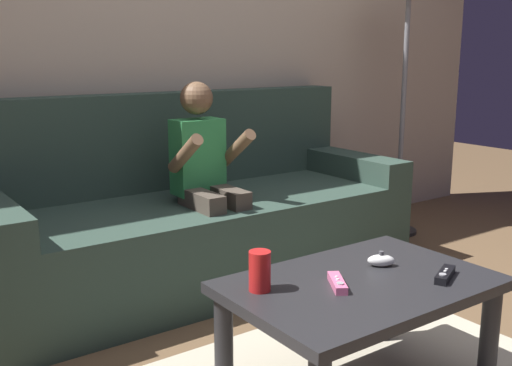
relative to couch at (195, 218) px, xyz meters
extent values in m
cube|color=#B2A38E|center=(0.04, 0.39, 0.95)|extent=(4.90, 0.05, 2.50)
cube|color=#2D4238|center=(0.00, -0.06, -0.09)|extent=(2.09, 0.80, 0.42)
cube|color=#2D4238|center=(0.00, 0.26, 0.36)|extent=(2.09, 0.16, 0.48)
cube|color=#2D4238|center=(0.95, -0.06, 0.18)|extent=(0.18, 0.80, 0.13)
cylinder|color=#4C4238|center=(-0.10, -0.38, -0.09)|extent=(0.08, 0.08, 0.42)
cylinder|color=#4C4238|center=(0.03, -0.38, -0.09)|extent=(0.08, 0.08, 0.42)
cube|color=#4C4238|center=(-0.10, -0.24, 0.15)|extent=(0.09, 0.28, 0.09)
cube|color=#4C4238|center=(0.03, -0.24, 0.15)|extent=(0.09, 0.28, 0.09)
cube|color=#33934C|center=(-0.03, -0.10, 0.32)|extent=(0.23, 0.13, 0.35)
cylinder|color=brown|center=(-0.17, -0.22, 0.37)|extent=(0.06, 0.25, 0.20)
cylinder|color=brown|center=(0.10, -0.22, 0.37)|extent=(0.06, 0.25, 0.20)
sphere|color=brown|center=(-0.03, -0.10, 0.59)|extent=(0.15, 0.15, 0.15)
cube|color=#232326|center=(-0.10, -1.23, 0.08)|extent=(0.83, 0.55, 0.04)
cylinder|color=#232326|center=(0.26, -1.45, -0.12)|extent=(0.06, 0.06, 0.36)
cylinder|color=#232326|center=(-0.47, -1.00, -0.12)|extent=(0.06, 0.06, 0.36)
cylinder|color=#232326|center=(0.26, -1.00, -0.12)|extent=(0.06, 0.06, 0.36)
cube|color=pink|center=(-0.20, -1.22, 0.11)|extent=(0.10, 0.14, 0.02)
cylinder|color=#99999E|center=(-0.22, -1.26, 0.13)|extent=(0.02, 0.02, 0.00)
cylinder|color=silver|center=(-0.20, -1.23, 0.13)|extent=(0.01, 0.01, 0.00)
cylinder|color=silver|center=(-0.19, -1.21, 0.13)|extent=(0.01, 0.01, 0.00)
ellipsoid|color=white|center=(0.04, -1.18, 0.12)|extent=(0.10, 0.09, 0.04)
cylinder|color=#4C4C51|center=(0.04, -1.18, 0.15)|extent=(0.02, 0.02, 0.01)
cube|color=black|center=(0.12, -1.37, 0.11)|extent=(0.14, 0.09, 0.02)
cylinder|color=#99999E|center=(0.09, -1.39, 0.13)|extent=(0.02, 0.02, 0.00)
cylinder|color=silver|center=(0.12, -1.37, 0.13)|extent=(0.01, 0.01, 0.00)
cylinder|color=silver|center=(0.14, -1.36, 0.13)|extent=(0.01, 0.01, 0.00)
cylinder|color=red|center=(-0.41, -1.11, 0.16)|extent=(0.07, 0.07, 0.12)
cylinder|color=black|center=(1.39, -0.06, -0.29)|extent=(0.24, 0.24, 0.02)
cylinder|color=slate|center=(1.39, -0.06, 0.44)|extent=(0.03, 0.03, 1.45)
camera|label=1|loc=(-1.38, -2.47, 0.79)|focal=41.87mm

